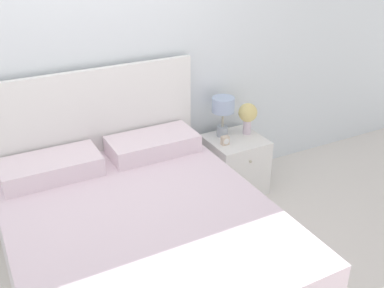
{
  "coord_description": "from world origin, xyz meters",
  "views": [
    {
      "loc": [
        -0.82,
        -3.21,
        2.24
      ],
      "look_at": [
        0.59,
        -0.55,
        0.73
      ],
      "focal_mm": 42.0,
      "sensor_mm": 36.0,
      "label": 1
    }
  ],
  "objects_px": {
    "nightstand": "(235,164)",
    "alarm_clock": "(225,140)",
    "table_lamp": "(223,109)",
    "bed": "(140,239)",
    "flower_vase": "(248,115)"
  },
  "relations": [
    {
      "from": "nightstand",
      "to": "alarm_clock",
      "type": "bearing_deg",
      "value": -160.36
    },
    {
      "from": "table_lamp",
      "to": "alarm_clock",
      "type": "relative_size",
      "value": 4.67
    },
    {
      "from": "bed",
      "to": "flower_vase",
      "type": "bearing_deg",
      "value": 28.11
    },
    {
      "from": "nightstand",
      "to": "flower_vase",
      "type": "distance_m",
      "value": 0.47
    },
    {
      "from": "bed",
      "to": "table_lamp",
      "type": "xyz_separation_m",
      "value": [
        1.12,
        0.78,
        0.46
      ]
    },
    {
      "from": "bed",
      "to": "alarm_clock",
      "type": "height_order",
      "value": "bed"
    },
    {
      "from": "table_lamp",
      "to": "nightstand",
      "type": "bearing_deg",
      "value": -57.23
    },
    {
      "from": "table_lamp",
      "to": "flower_vase",
      "type": "height_order",
      "value": "table_lamp"
    },
    {
      "from": "nightstand",
      "to": "flower_vase",
      "type": "relative_size",
      "value": 1.78
    },
    {
      "from": "flower_vase",
      "to": "alarm_clock",
      "type": "relative_size",
      "value": 3.72
    },
    {
      "from": "bed",
      "to": "alarm_clock",
      "type": "xyz_separation_m",
      "value": [
        1.05,
        0.62,
        0.24
      ]
    },
    {
      "from": "bed",
      "to": "table_lamp",
      "type": "relative_size",
      "value": 5.5
    },
    {
      "from": "nightstand",
      "to": "alarm_clock",
      "type": "height_order",
      "value": "alarm_clock"
    },
    {
      "from": "bed",
      "to": "table_lamp",
      "type": "bearing_deg",
      "value": 34.91
    },
    {
      "from": "flower_vase",
      "to": "alarm_clock",
      "type": "distance_m",
      "value": 0.34
    }
  ]
}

